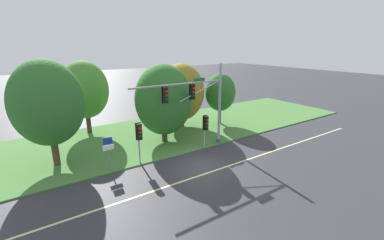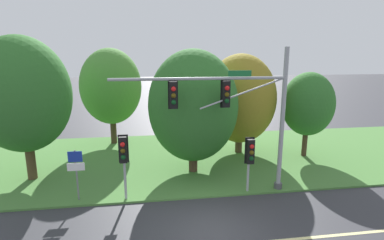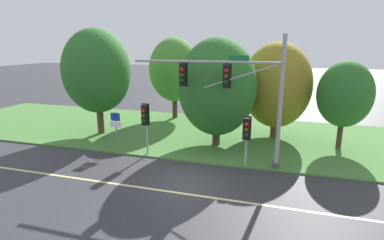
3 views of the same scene
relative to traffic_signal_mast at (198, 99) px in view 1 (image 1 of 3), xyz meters
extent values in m
plane|color=#333338|center=(-1.82, -2.86, -4.42)|extent=(160.00, 160.00, 0.00)
cube|color=beige|center=(-1.82, -4.06, -4.42)|extent=(36.00, 0.16, 0.01)
cube|color=#477A38|center=(-1.82, 5.39, -4.37)|extent=(48.00, 11.50, 0.10)
cylinder|color=#9EA0A5|center=(2.30, 0.00, -0.77)|extent=(0.22, 0.22, 7.10)
cylinder|color=#4C4C51|center=(2.30, 0.00, -4.17)|extent=(0.40, 0.40, 0.30)
cylinder|color=#9EA0A5|center=(-1.80, 0.00, 1.35)|extent=(8.20, 0.14, 0.14)
cylinder|color=#9EA0A5|center=(0.25, 0.00, 0.65)|extent=(4.13, 0.08, 1.48)
cube|color=black|center=(-0.56, 0.00, 0.62)|extent=(0.34, 0.28, 1.22)
cube|color=black|center=(-0.56, 0.16, 0.62)|extent=(0.46, 0.04, 1.34)
sphere|color=red|center=(-0.56, -0.17, 0.92)|extent=(0.22, 0.22, 0.22)
sphere|color=#51420C|center=(-0.56, -0.17, 0.62)|extent=(0.22, 0.22, 0.22)
sphere|color=#0C4219|center=(-0.56, -0.17, 0.32)|extent=(0.22, 0.22, 0.22)
cube|color=black|center=(-3.03, 0.00, 0.62)|extent=(0.34, 0.28, 1.22)
cube|color=black|center=(-3.03, 0.16, 0.62)|extent=(0.46, 0.04, 1.34)
sphere|color=red|center=(-3.03, -0.17, 0.92)|extent=(0.22, 0.22, 0.22)
sphere|color=#51420C|center=(-3.03, -0.17, 0.62)|extent=(0.22, 0.22, 0.22)
sphere|color=#0C4219|center=(-3.03, -0.17, 0.32)|extent=(0.22, 0.22, 0.22)
cube|color=#196B33|center=(0.05, -0.05, 1.57)|extent=(1.10, 0.04, 0.28)
cylinder|color=#9EA0A5|center=(0.65, -0.05, -2.96)|extent=(0.12, 0.12, 2.72)
cube|color=black|center=(0.65, -0.25, -2.17)|extent=(0.34, 0.28, 1.22)
cube|color=black|center=(0.65, -0.09, -2.17)|extent=(0.46, 0.04, 1.34)
sphere|color=red|center=(0.65, -0.43, -1.87)|extent=(0.22, 0.22, 0.22)
sphere|color=#51420C|center=(0.65, -0.43, -2.17)|extent=(0.22, 0.22, 0.22)
sphere|color=#0C4219|center=(0.65, -0.43, -2.47)|extent=(0.22, 0.22, 0.22)
cylinder|color=#9EA0A5|center=(-5.36, 0.00, -2.79)|extent=(0.12, 0.12, 3.07)
cube|color=black|center=(-5.36, -0.20, -1.81)|extent=(0.34, 0.28, 1.22)
cube|color=black|center=(-5.36, -0.04, -1.81)|extent=(0.46, 0.04, 1.34)
sphere|color=red|center=(-5.36, -0.38, -1.51)|extent=(0.22, 0.22, 0.22)
sphere|color=#51420C|center=(-5.36, -0.38, -1.81)|extent=(0.22, 0.22, 0.22)
sphere|color=#0C4219|center=(-5.36, -0.38, -2.11)|extent=(0.22, 0.22, 0.22)
cylinder|color=slate|center=(-7.58, 0.21, -3.09)|extent=(0.08, 0.08, 2.46)
cube|color=#193399|center=(-7.58, 0.18, -2.17)|extent=(0.64, 0.03, 0.51)
cube|color=white|center=(-7.58, 0.18, -2.67)|extent=(0.78, 0.03, 0.37)
cylinder|color=#4C3823|center=(-10.65, 3.14, -2.65)|extent=(0.49, 0.49, 3.34)
ellipsoid|color=#2D6B28|center=(-10.65, 3.14, 0.36)|extent=(4.88, 4.88, 6.10)
cylinder|color=#423021|center=(-6.91, 9.42, -2.76)|extent=(0.45, 0.45, 3.13)
ellipsoid|color=#478433|center=(-6.91, 9.42, 0.05)|extent=(4.50, 4.50, 5.63)
cylinder|color=#423021|center=(-1.67, 2.98, -3.07)|extent=(0.51, 0.51, 2.50)
ellipsoid|color=#2D6B28|center=(-1.67, 2.98, -0.43)|extent=(5.07, 5.07, 6.33)
cylinder|color=#4C3823|center=(2.01, 5.95, -3.10)|extent=(0.48, 0.48, 2.45)
ellipsoid|color=olive|center=(2.01, 5.95, -0.55)|extent=(4.83, 4.83, 6.03)
cylinder|color=#423021|center=(6.17, 4.53, -3.01)|extent=(0.33, 0.33, 2.63)
ellipsoid|color=#2D6B28|center=(6.17, 4.53, -0.78)|extent=(3.34, 3.34, 4.17)
camera|label=1|loc=(-11.97, -17.00, 4.29)|focal=24.00mm
camera|label=2|loc=(-4.13, -13.49, 2.49)|focal=28.00mm
camera|label=3|loc=(2.19, -15.98, 2.27)|focal=28.00mm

